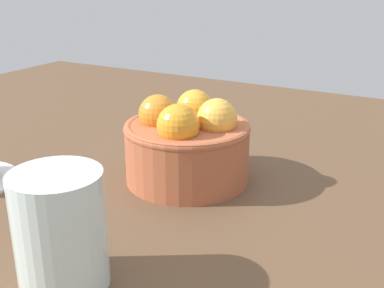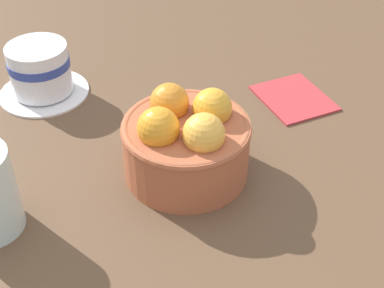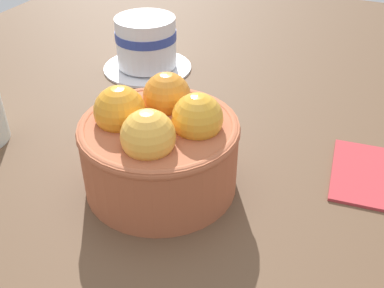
# 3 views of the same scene
# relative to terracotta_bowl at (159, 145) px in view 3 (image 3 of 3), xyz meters

# --- Properties ---
(ground_plane) EXTENTS (1.30, 0.96, 0.04)m
(ground_plane) POSITION_rel_terracotta_bowl_xyz_m (-0.00, 0.00, -0.06)
(ground_plane) COLOR brown
(terracotta_bowl) EXTENTS (0.14, 0.14, 0.10)m
(terracotta_bowl) POSITION_rel_terracotta_bowl_xyz_m (0.00, 0.00, 0.00)
(terracotta_bowl) COLOR #AD5938
(terracotta_bowl) RESTS_ON ground_plane
(coffee_cup) EXTENTS (0.12, 0.12, 0.07)m
(coffee_cup) POSITION_rel_terracotta_bowl_xyz_m (-0.21, -0.13, -0.01)
(coffee_cup) COLOR white
(coffee_cup) RESTS_ON ground_plane
(folded_napkin) EXTENTS (0.11, 0.09, 0.01)m
(folded_napkin) POSITION_rel_terracotta_bowl_xyz_m (-0.09, 0.18, -0.04)
(folded_napkin) COLOR #B23338
(folded_napkin) RESTS_ON ground_plane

